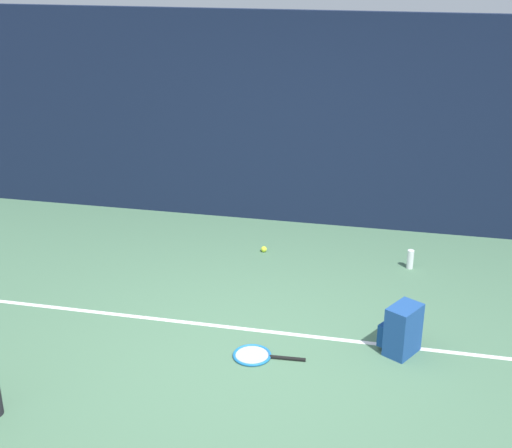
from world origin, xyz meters
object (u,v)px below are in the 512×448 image
at_px(tennis_racket, 255,355).
at_px(backpack, 401,330).
at_px(tennis_ball_near_player, 264,249).
at_px(water_bottle, 410,259).

xyz_separation_m(tennis_racket, backpack, (1.18, 0.33, 0.20)).
xyz_separation_m(backpack, tennis_ball_near_player, (-1.53, 1.75, -0.18)).
bearing_deg(water_bottle, tennis_ball_near_player, 177.25).
relative_size(tennis_racket, tennis_ball_near_player, 9.40).
relative_size(tennis_racket, backpack, 1.41).
bearing_deg(tennis_ball_near_player, backpack, -48.74).
bearing_deg(tennis_racket, water_bottle, -124.69).
height_order(backpack, water_bottle, backpack).
bearing_deg(backpack, tennis_ball_near_player, -108.49).
distance_m(tennis_ball_near_player, water_bottle, 1.60).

